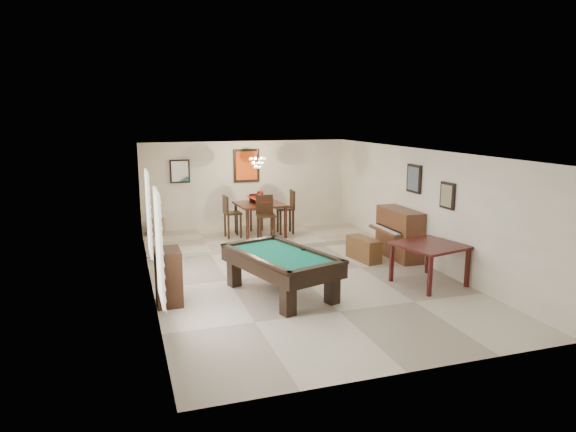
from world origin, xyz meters
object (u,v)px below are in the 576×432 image
upright_piano (394,234)px  corner_bench (158,227)px  chandelier (257,159)px  pool_table (281,274)px  dining_chair_east (285,212)px  dining_table (260,217)px  flower_vase (260,195)px  square_table (429,264)px  dining_chair_south (266,219)px  apothecary_chest (168,277)px  piano_bench (364,249)px  dining_chair_west (233,216)px  dining_chair_north (255,211)px

upright_piano → corner_bench: size_ratio=3.09×
corner_bench → chandelier: 3.33m
pool_table → corner_bench: bearing=92.8°
dining_chair_east → dining_table: bearing=-82.9°
dining_table → corner_bench: dining_table is taller
upright_piano → flower_vase: 3.78m
square_table → dining_chair_south: dining_chair_south is taller
square_table → apothecary_chest: apothecary_chest is taller
pool_table → flower_vase: (0.74, 4.27, 0.85)m
dining_table → dining_chair_east: (0.73, 0.03, 0.10)m
dining_chair_east → chandelier: size_ratio=1.99×
piano_bench → square_table: bearing=-76.4°
upright_piano → dining_chair_east: dining_chair_east is taller
flower_vase → dining_chair_west: (-0.75, 0.04, -0.56)m
flower_vase → upright_piano: bearing=-47.1°
corner_bench → chandelier: bearing=-19.9°
dining_chair_south → dining_chair_west: bearing=135.5°
dining_chair_south → chandelier: size_ratio=2.00×
dining_chair_north → upright_piano: bearing=126.1°
dining_chair_west → chandelier: chandelier is taller
square_table → flower_vase: 5.21m
flower_vase → corner_bench: bearing=160.1°
chandelier → dining_chair_east: bearing=1.1°
piano_bench → chandelier: size_ratio=1.59×
square_table → dining_table: 5.15m
square_table → piano_bench: size_ratio=1.25×
apothecary_chest → corner_bench: 5.07m
dining_chair_east → apothecary_chest: bearing=-36.1°
dining_table → corner_bench: (-2.64, 0.96, -0.30)m
piano_bench → dining_chair_south: bearing=133.8°
dining_chair_east → pool_table: bearing=-14.4°
dining_chair_north → chandelier: bearing=83.0°
dining_chair_north → corner_bench: 2.71m
pool_table → corner_bench: pool_table is taller
dining_chair_west → dining_chair_east: dining_chair_east is taller
apothecary_chest → square_table: bearing=-5.8°
piano_bench → dining_chair_south: dining_chair_south is taller
dining_chair_east → chandelier: 1.67m
pool_table → chandelier: size_ratio=3.90×
upright_piano → flower_vase: size_ratio=5.83×
square_table → upright_piano: 1.92m
dining_chair_east → chandelier: (-0.78, -0.01, 1.48)m
square_table → flower_vase: bearing=116.0°
dining_chair_south → corner_bench: (-2.60, 1.72, -0.40)m
square_table → dining_chair_east: size_ratio=1.00×
pool_table → dining_chair_west: 4.32m
flower_vase → piano_bench: bearing=-56.3°
piano_bench → dining_chair_west: 3.73m
flower_vase → dining_chair_west: size_ratio=0.21×
corner_bench → upright_piano: bearing=-35.5°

